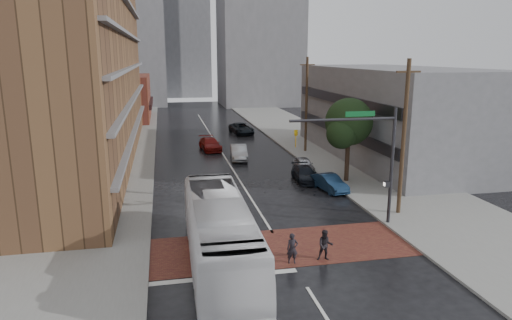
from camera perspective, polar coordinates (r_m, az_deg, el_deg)
ground at (r=24.84m, az=3.51°, el=-11.27°), size 160.00×160.00×0.00m
crosswalk at (r=25.28m, az=3.21°, el=-10.80°), size 14.00×5.00×0.02m
sidewalk_west at (r=48.23m, az=-17.86°, el=0.27°), size 9.00×90.00×0.15m
sidewalk_east at (r=51.01m, az=8.72°, el=1.42°), size 9.00×90.00×0.15m
apartment_block at (r=46.68m, az=-22.42°, el=16.75°), size 10.00×44.00×28.00m
storefront_west at (r=76.36m, az=-16.19°, el=7.49°), size 8.00×16.00×7.00m
building_east at (r=47.84m, az=16.65°, el=5.64°), size 11.00×26.00×9.00m
distant_tower_west at (r=100.32m, az=-16.80°, el=15.82°), size 18.00×16.00×32.00m
distant_tower_east at (r=96.25m, az=0.46°, el=17.68°), size 16.00×14.00×36.00m
distant_tower_center at (r=117.00m, az=-8.91°, el=13.77°), size 12.00×10.00×24.00m
street_tree at (r=37.25m, az=11.52°, el=4.32°), size 4.20×4.10×6.90m
signal_mast at (r=27.61m, az=14.09°, el=1.19°), size 6.50×0.30×7.20m
utility_pole_near at (r=30.20m, az=17.97°, el=2.72°), size 1.60×0.26×10.00m
utility_pole_far at (r=48.43m, az=6.32°, el=6.95°), size 1.60×0.26×10.00m
transit_bus at (r=22.60m, az=-4.60°, el=-9.12°), size 3.05×12.30×3.41m
pedestrian_a at (r=23.21m, az=4.56°, el=-10.99°), size 0.61×0.43×1.56m
pedestrian_b at (r=23.70m, az=8.65°, el=-10.50°), size 0.91×0.79×1.62m
car_travel_a at (r=32.12m, az=-3.91°, el=-4.10°), size 2.24×4.66×1.53m
car_travel_b at (r=45.37m, az=-2.17°, el=0.96°), size 1.95×4.55×1.46m
car_travel_c at (r=50.05m, az=-5.76°, el=1.99°), size 2.41×4.85×1.35m
suv_travel at (r=60.23m, az=-1.82°, el=3.96°), size 3.02×5.38×1.42m
car_parked_near at (r=35.45m, az=9.19°, el=-2.83°), size 2.00×3.98×1.25m
car_parked_mid at (r=37.86m, az=6.13°, el=-1.75°), size 1.91×4.22×1.20m
car_parked_far at (r=41.05m, az=5.98°, el=-0.56°), size 1.67×3.68×1.23m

